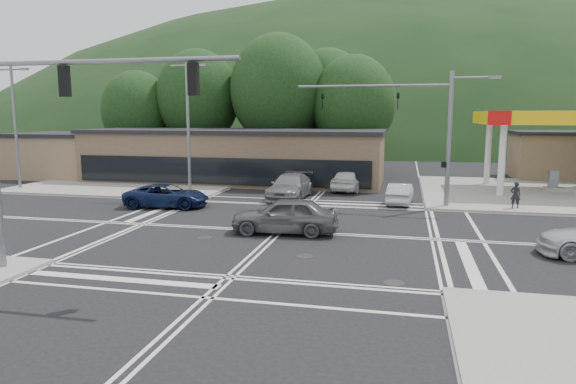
% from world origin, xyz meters
% --- Properties ---
extents(ground, '(120.00, 120.00, 0.00)m').
position_xyz_m(ground, '(0.00, 0.00, 0.00)').
color(ground, black).
rests_on(ground, ground).
extents(sidewalk_ne, '(16.00, 16.00, 0.15)m').
position_xyz_m(sidewalk_ne, '(15.00, 15.00, 0.07)').
color(sidewalk_ne, gray).
rests_on(sidewalk_ne, ground).
extents(sidewalk_nw, '(16.00, 16.00, 0.15)m').
position_xyz_m(sidewalk_nw, '(-15.00, 15.00, 0.07)').
color(sidewalk_nw, gray).
rests_on(sidewalk_nw, ground).
extents(gas_station_canopy, '(12.32, 8.34, 5.75)m').
position_xyz_m(gas_station_canopy, '(16.99, 15.99, 5.04)').
color(gas_station_canopy, silver).
rests_on(gas_station_canopy, ground).
extents(convenience_store, '(10.00, 6.00, 3.80)m').
position_xyz_m(convenience_store, '(20.00, 25.00, 1.90)').
color(convenience_store, '#846B4F').
rests_on(convenience_store, ground).
extents(commercial_row, '(24.00, 8.00, 4.00)m').
position_xyz_m(commercial_row, '(-8.00, 17.00, 2.00)').
color(commercial_row, brown).
rests_on(commercial_row, ground).
extents(commercial_nw, '(8.00, 7.00, 3.60)m').
position_xyz_m(commercial_nw, '(-24.00, 17.00, 1.80)').
color(commercial_nw, '#846B4F').
rests_on(commercial_nw, ground).
extents(hill_north, '(252.00, 126.00, 140.00)m').
position_xyz_m(hill_north, '(0.00, 90.00, 0.00)').
color(hill_north, '#163116').
rests_on(hill_north, ground).
extents(tree_n_a, '(8.00, 8.00, 11.75)m').
position_xyz_m(tree_n_a, '(-14.00, 24.00, 7.14)').
color(tree_n_a, '#382619').
rests_on(tree_n_a, ground).
extents(tree_n_b, '(9.00, 9.00, 12.98)m').
position_xyz_m(tree_n_b, '(-6.00, 24.00, 7.79)').
color(tree_n_b, '#382619').
rests_on(tree_n_b, ground).
extents(tree_n_c, '(7.60, 7.60, 10.87)m').
position_xyz_m(tree_n_c, '(1.00, 24.00, 6.49)').
color(tree_n_c, '#382619').
rests_on(tree_n_c, ground).
extents(tree_n_d, '(6.80, 6.80, 9.76)m').
position_xyz_m(tree_n_d, '(-20.00, 23.00, 5.84)').
color(tree_n_d, '#382619').
rests_on(tree_n_d, ground).
extents(tree_n_e, '(8.40, 8.40, 11.98)m').
position_xyz_m(tree_n_e, '(-2.00, 28.00, 7.14)').
color(tree_n_e, '#382619').
rests_on(tree_n_e, ground).
extents(streetlight_nw, '(2.50, 0.25, 9.00)m').
position_xyz_m(streetlight_nw, '(-8.44, 9.00, 5.05)').
color(streetlight_nw, slate).
rests_on(streetlight_nw, ground).
extents(streetlight_w, '(2.50, 0.25, 9.00)m').
position_xyz_m(streetlight_w, '(-21.94, 9.00, 5.05)').
color(streetlight_w, slate).
rests_on(streetlight_w, ground).
extents(signal_mast_ne, '(11.65, 0.30, 8.00)m').
position_xyz_m(signal_mast_ne, '(6.95, 8.20, 5.07)').
color(signal_mast_ne, slate).
rests_on(signal_mast_ne, ground).
extents(signal_mast_sw, '(9.14, 0.28, 8.00)m').
position_xyz_m(signal_mast_sw, '(-6.39, -8.20, 5.12)').
color(signal_mast_sw, slate).
rests_on(signal_mast_sw, ground).
extents(car_blue_west, '(5.24, 2.96, 1.38)m').
position_xyz_m(car_blue_west, '(-8.15, 4.77, 0.69)').
color(car_blue_west, '#0E193D').
rests_on(car_blue_west, ground).
extents(car_grey_center, '(5.11, 2.37, 1.70)m').
position_xyz_m(car_grey_center, '(0.33, -0.30, 0.85)').
color(car_grey_center, '#56585B').
rests_on(car_grey_center, ground).
extents(car_queue_a, '(1.68, 4.07, 1.31)m').
position_xyz_m(car_queue_a, '(5.50, 9.00, 0.66)').
color(car_queue_a, '#B4B7BB').
rests_on(car_queue_a, ground).
extents(car_queue_b, '(2.56, 5.02, 1.64)m').
position_xyz_m(car_queue_b, '(1.83, 14.00, 0.82)').
color(car_queue_b, white).
rests_on(car_queue_b, ground).
extents(car_northbound, '(2.40, 5.63, 1.62)m').
position_xyz_m(car_northbound, '(-1.60, 9.43, 0.81)').
color(car_northbound, slate).
rests_on(car_northbound, ground).
extents(pedestrian, '(0.56, 0.37, 1.53)m').
position_xyz_m(pedestrian, '(12.02, 8.18, 0.92)').
color(pedestrian, black).
rests_on(pedestrian, sidewalk_ne).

